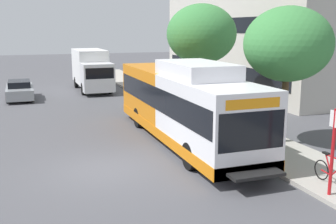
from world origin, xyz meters
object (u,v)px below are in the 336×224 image
Objects in this scene: transit_bus at (183,104)px; bicycle_parked at (334,173)px; street_tree_mid_block at (201,34)px; box_truck_background at (92,69)px; parked_car_far_lane at (20,90)px; bus_stop_sign_pole at (333,146)px; street_tree_near_stop at (288,44)px.

bicycle_parked is (2.35, -6.78, -1.14)m from transit_bus.
street_tree_mid_block is 0.90× the size of box_truck_background.
box_truck_background is (-1.26, 16.76, 0.04)m from transit_bus.
parked_car_far_lane is at bearing 115.72° from transit_bus.
box_truck_background is at bearing 98.72° from bicycle_parked.
street_tree_near_stop is (2.16, 5.39, 2.67)m from bus_stop_sign_pole.
street_tree_mid_block is at bearing 90.40° from street_tree_near_stop.
parked_car_far_lane is (-10.67, 7.54, -3.97)m from street_tree_mid_block.
parked_car_far_lane is (-8.57, 21.48, -0.99)m from bus_stop_sign_pole.
parked_car_far_lane is (-9.18, 20.95, 0.10)m from bicycle_parked.
transit_bus reaches higher than bicycle_parked.
bicycle_parked is at bearing -70.87° from transit_bus.
bus_stop_sign_pole is 0.45× the size of street_tree_near_stop.
box_truck_background is at bearing 116.72° from street_tree_mid_block.
street_tree_mid_block is (1.49, 13.41, 4.07)m from bicycle_parked.
street_tree_near_stop is at bearing -26.19° from transit_bus.
transit_bus is 2.72× the size of parked_car_far_lane.
box_truck_background is at bearing 94.30° from transit_bus.
bus_stop_sign_pole is 23.15m from parked_car_far_lane.
parked_car_far_lane is at bearing 113.66° from bicycle_parked.
transit_bus is at bearing -85.70° from box_truck_background.
transit_bus is 7.51m from bus_stop_sign_pole.
street_tree_mid_block is 11.70m from box_truck_background.
bicycle_parked is 0.28× the size of street_tree_mid_block.
street_tree_mid_block reaches higher than parked_car_far_lane.
transit_bus is 8.21m from street_tree_mid_block.
box_truck_background is (-5.16, 18.68, -2.58)m from street_tree_near_stop.
bicycle_parked is at bearing -107.71° from street_tree_near_stop.
box_truck_background is (-5.10, 10.13, -2.89)m from street_tree_mid_block.
transit_bus is 7.26m from bicycle_parked.
street_tree_near_stop is 19.55m from box_truck_background.
bicycle_parked is 0.31× the size of street_tree_near_stop.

